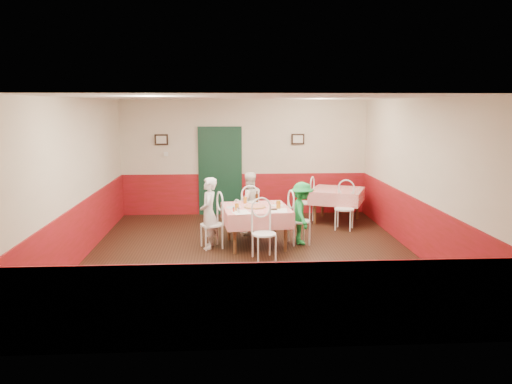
{
  "coord_description": "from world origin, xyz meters",
  "views": [
    {
      "loc": [
        -0.43,
        -8.66,
        2.69
      ],
      "look_at": [
        0.11,
        0.62,
        1.05
      ],
      "focal_mm": 35.0,
      "sensor_mm": 36.0,
      "label": 1
    }
  ],
  "objects": [
    {
      "name": "pizza",
      "position": [
        0.09,
        0.57,
        0.77
      ],
      "size": [
        0.44,
        0.44,
        0.03
      ],
      "primitive_type": "cylinder",
      "rotation": [
        0.0,
        0.0,
        0.11
      ],
      "color": "#B74723",
      "rests_on": "main_table"
    },
    {
      "name": "left_wall",
      "position": [
        -3.0,
        0.0,
        1.4
      ],
      "size": [
        0.1,
        7.0,
        2.8
      ],
      "primitive_type": "cube",
      "color": "beige",
      "rests_on": "ground"
    },
    {
      "name": "chair_far",
      "position": [
        0.02,
        1.46,
        0.45
      ],
      "size": [
        0.45,
        0.45,
        0.9
      ],
      "primitive_type": null,
      "rotation": [
        0.0,
        0.0,
        3.21
      ],
      "color": "white",
      "rests_on": "ground"
    },
    {
      "name": "menu_left",
      "position": [
        -0.19,
        0.16,
        0.76
      ],
      "size": [
        0.39,
        0.46,
        0.0
      ],
      "primitive_type": "cube",
      "rotation": [
        0.0,
        0.0,
        0.25
      ],
      "color": "white",
      "rests_on": "main_table"
    },
    {
      "name": "wainscot_right",
      "position": [
        2.98,
        0.0,
        0.5
      ],
      "size": [
        0.03,
        7.0,
        1.0
      ],
      "primitive_type": "cube",
      "color": "maroon",
      "rests_on": "ground"
    },
    {
      "name": "front_wall",
      "position": [
        0.0,
        -3.5,
        1.4
      ],
      "size": [
        6.0,
        0.1,
        2.8
      ],
      "primitive_type": "cube",
      "color": "beige",
      "rests_on": "ground"
    },
    {
      "name": "wainscot_back",
      "position": [
        0.0,
        3.48,
        0.5
      ],
      "size": [
        6.0,
        0.03,
        1.0
      ],
      "primitive_type": "cube",
      "color": "maroon",
      "rests_on": "ground"
    },
    {
      "name": "diner_far",
      "position": [
        0.01,
        1.51,
        0.65
      ],
      "size": [
        0.75,
        0.66,
        1.31
      ],
      "primitive_type": "imported",
      "rotation": [
        0.0,
        0.0,
        3.44
      ],
      "color": "gray",
      "rests_on": "ground"
    },
    {
      "name": "diner_left",
      "position": [
        -0.78,
        0.52,
        0.67
      ],
      "size": [
        0.35,
        0.51,
        1.35
      ],
      "primitive_type": "imported",
      "rotation": [
        0.0,
        0.0,
        -1.63
      ],
      "color": "gray",
      "rests_on": "ground"
    },
    {
      "name": "picture_right",
      "position": [
        1.3,
        3.45,
        1.85
      ],
      "size": [
        0.32,
        0.03,
        0.26
      ],
      "primitive_type": "cube",
      "color": "black",
      "rests_on": "back_wall"
    },
    {
      "name": "wainscot_front",
      "position": [
        0.0,
        -3.48,
        0.5
      ],
      "size": [
        6.0,
        0.03,
        1.0
      ],
      "primitive_type": "cube",
      "color": "maroon",
      "rests_on": "ground"
    },
    {
      "name": "door",
      "position": [
        -0.6,
        3.45,
        1.05
      ],
      "size": [
        0.96,
        0.06,
        2.1
      ],
      "primitive_type": "cube",
      "color": "black",
      "rests_on": "ground"
    },
    {
      "name": "chair_right",
      "position": [
        0.96,
        0.71,
        0.45
      ],
      "size": [
        0.49,
        0.49,
        0.9
      ],
      "primitive_type": null,
      "rotation": [
        0.0,
        0.0,
        1.76
      ],
      "color": "white",
      "rests_on": "ground"
    },
    {
      "name": "wallet",
      "position": [
        0.43,
        0.33,
        0.77
      ],
      "size": [
        0.12,
        0.1,
        0.02
      ],
      "primitive_type": "cube",
      "rotation": [
        0.0,
        0.0,
        0.11
      ],
      "color": "black",
      "rests_on": "main_table"
    },
    {
      "name": "picture_left",
      "position": [
        -2.0,
        3.45,
        1.85
      ],
      "size": [
        0.32,
        0.03,
        0.26
      ],
      "primitive_type": "cube",
      "color": "black",
      "rests_on": "back_wall"
    },
    {
      "name": "diner_right",
      "position": [
        1.01,
        0.71,
        0.61
      ],
      "size": [
        0.46,
        0.79,
        1.22
      ],
      "primitive_type": "imported",
      "rotation": [
        0.0,
        0.0,
        1.56
      ],
      "color": "gray",
      "rests_on": "ground"
    },
    {
      "name": "back_wall",
      "position": [
        0.0,
        3.5,
        1.4
      ],
      "size": [
        6.0,
        0.1,
        2.8
      ],
      "primitive_type": "cube",
      "color": "beige",
      "rests_on": "ground"
    },
    {
      "name": "chair_second_a",
      "position": [
        1.35,
        2.52,
        0.45
      ],
      "size": [
        0.55,
        0.55,
        0.9
      ],
      "primitive_type": null,
      "rotation": [
        0.0,
        0.0,
        -1.97
      ],
      "color": "white",
      "rests_on": "ground"
    },
    {
      "name": "floor",
      "position": [
        0.0,
        0.0,
        0.0
      ],
      "size": [
        7.0,
        7.0,
        0.0
      ],
      "primitive_type": "plane",
      "color": "black",
      "rests_on": "ground"
    },
    {
      "name": "menu_right",
      "position": [
        0.52,
        0.28,
        0.76
      ],
      "size": [
        0.34,
        0.43,
        0.0
      ],
      "primitive_type": "cube",
      "rotation": [
        0.0,
        0.0,
        -0.1
      ],
      "color": "white",
      "rests_on": "main_table"
    },
    {
      "name": "plate_left",
      "position": [
        -0.33,
        0.55,
        0.77
      ],
      "size": [
        0.28,
        0.28,
        0.01
      ],
      "primitive_type": "cylinder",
      "rotation": [
        0.0,
        0.0,
        0.11
      ],
      "color": "white",
      "rests_on": "main_table"
    },
    {
      "name": "chair_left",
      "position": [
        -0.73,
        0.52,
        0.45
      ],
      "size": [
        0.53,
        0.53,
        0.9
      ],
      "primitive_type": null,
      "rotation": [
        0.0,
        0.0,
        -1.25
      ],
      "color": "white",
      "rests_on": "ground"
    },
    {
      "name": "glass_c",
      "position": [
        -0.08,
        1.01,
        0.82
      ],
      "size": [
        0.08,
        0.08,
        0.13
      ],
      "primitive_type": "cylinder",
      "rotation": [
        0.0,
        0.0,
        0.11
      ],
      "color": "#BF7219",
      "rests_on": "main_table"
    },
    {
      "name": "glass_a",
      "position": [
        -0.26,
        0.31,
        0.83
      ],
      "size": [
        0.08,
        0.08,
        0.13
      ],
      "primitive_type": "cylinder",
      "rotation": [
        0.0,
        0.0,
        0.11
      ],
      "color": "#BF7219",
      "rests_on": "main_table"
    },
    {
      "name": "beer_bottle",
      "position": [
        0.16,
        1.03,
        0.87
      ],
      "size": [
        0.06,
        0.06,
        0.21
      ],
      "primitive_type": "cylinder",
      "rotation": [
        0.0,
        0.0,
        0.11
      ],
      "color": "#381C0A",
      "rests_on": "main_table"
    },
    {
      "name": "ceiling",
      "position": [
        0.0,
        0.0,
        2.8
      ],
      "size": [
        7.0,
        7.0,
        0.0
      ],
      "primitive_type": "plane",
      "color": "white",
      "rests_on": "back_wall"
    },
    {
      "name": "shaker_b",
      "position": [
        -0.22,
        0.1,
        0.81
      ],
      "size": [
        0.04,
        0.04,
        0.09
      ],
      "primitive_type": "cylinder",
      "rotation": [
        0.0,
        0.0,
        0.11
      ],
      "color": "silver",
      "rests_on": "main_table"
    },
    {
      "name": "chair_second_b",
      "position": [
        2.1,
        1.77,
        0.45
      ],
      "size": [
        0.55,
        0.55,
        0.9
      ],
      "primitive_type": null,
      "rotation": [
        0.0,
        0.0,
        -0.4
      ],
      "color": "white",
      "rests_on": "ground"
    },
    {
      "name": "plate_right",
      "position": [
        0.54,
        0.68,
        0.77
      ],
      "size": [
        0.28,
        0.28,
        0.01
      ],
      "primitive_type": "cylinder",
      "rotation": [
        0.0,
        0.0,
        0.11
      ],
      "color": "white",
      "rests_on": "main_table"
    },
    {
      "name": "shaker_c",
      "position": [
        -0.32,
        0.21,
        0.81
      ],
      "size": [
        0.04,
        0.04,
        0.09
      ],
      "primitive_type": "cylinder",
      "rotation": [
        0.0,
        0.0,
        0.11
      ],
      "color": "#B23319",
      "rests_on": "main_table"
    },
    {
      "name": "glass_b",
      "position": [
        0.52,
        0.45,
        0.84
      ],
      "size": [
        0.09,
        0.09,
        0.15
      ],
      "primitive_type": "cylinder",
      "rotation": [
        0.0,
        0.0,
        0.11
      ],
      "color": "#BF7219",
      "rests_on": "main_table"
    },
    {
      "name": "plate_far",
      "position": [
        0.08,
        1.06,
        0.77
      ],
      "size": [
        0.28,
        0.28,
        0.01
      ],
      "primitive_type": "cylinder",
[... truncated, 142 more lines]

